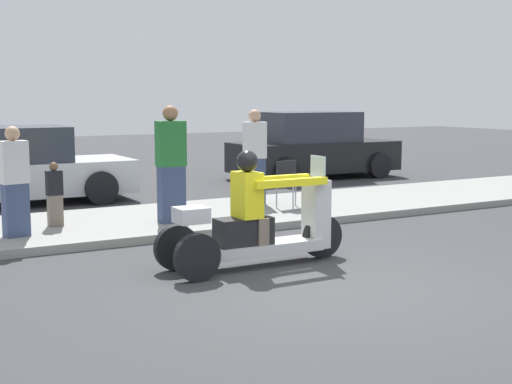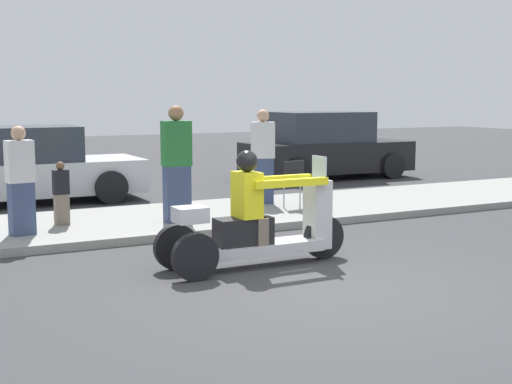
{
  "view_description": "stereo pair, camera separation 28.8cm",
  "coord_description": "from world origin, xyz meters",
  "px_view_note": "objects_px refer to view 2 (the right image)",
  "views": [
    {
      "loc": [
        -4.43,
        -6.11,
        2.08
      ],
      "look_at": [
        -0.27,
        1.31,
        0.92
      ],
      "focal_mm": 50.0,
      "sensor_mm": 36.0,
      "label": 1
    },
    {
      "loc": [
        -4.17,
        -6.25,
        2.08
      ],
      "look_at": [
        -0.27,
        1.31,
        0.92
      ],
      "focal_mm": 50.0,
      "sensor_mm": 36.0,
      "label": 2
    }
  ],
  "objects_px": {
    "motorcycle_trike": "(256,225)",
    "spectator_mid_group": "(263,158)",
    "spectator_with_child": "(61,194)",
    "folding_chair_set_back": "(298,179)",
    "spectator_near_curb": "(177,166)",
    "spectator_far_back": "(21,183)",
    "parked_car_lot_center": "(20,167)",
    "parked_car_lot_left": "(325,147)"
  },
  "relations": [
    {
      "from": "parked_car_lot_left",
      "to": "spectator_with_child",
      "type": "bearing_deg",
      "value": -150.41
    },
    {
      "from": "parked_car_lot_left",
      "to": "folding_chair_set_back",
      "type": "bearing_deg",
      "value": -127.51
    },
    {
      "from": "spectator_far_back",
      "to": "folding_chair_set_back",
      "type": "xyz_separation_m",
      "value": [
        4.69,
        0.29,
        -0.24
      ]
    },
    {
      "from": "motorcycle_trike",
      "to": "parked_car_lot_left",
      "type": "distance_m",
      "value": 9.52
    },
    {
      "from": "spectator_mid_group",
      "to": "parked_car_lot_center",
      "type": "xyz_separation_m",
      "value": [
        -3.81,
        2.83,
        -0.24
      ]
    },
    {
      "from": "parked_car_lot_center",
      "to": "parked_car_lot_left",
      "type": "distance_m",
      "value": 7.58
    },
    {
      "from": "spectator_near_curb",
      "to": "spectator_mid_group",
      "type": "bearing_deg",
      "value": 27.77
    },
    {
      "from": "spectator_mid_group",
      "to": "folding_chair_set_back",
      "type": "xyz_separation_m",
      "value": [
        0.28,
        -0.78,
        -0.32
      ]
    },
    {
      "from": "spectator_mid_group",
      "to": "spectator_with_child",
      "type": "relative_size",
      "value": 1.76
    },
    {
      "from": "motorcycle_trike",
      "to": "spectator_with_child",
      "type": "xyz_separation_m",
      "value": [
        -1.64,
        3.28,
        0.08
      ]
    },
    {
      "from": "spectator_mid_group",
      "to": "parked_car_lot_left",
      "type": "distance_m",
      "value": 5.25
    },
    {
      "from": "spectator_near_curb",
      "to": "spectator_with_child",
      "type": "relative_size",
      "value": 1.87
    },
    {
      "from": "motorcycle_trike",
      "to": "spectator_mid_group",
      "type": "distance_m",
      "value": 4.38
    },
    {
      "from": "spectator_far_back",
      "to": "folding_chair_set_back",
      "type": "height_order",
      "value": "spectator_far_back"
    },
    {
      "from": "folding_chair_set_back",
      "to": "parked_car_lot_center",
      "type": "xyz_separation_m",
      "value": [
        -4.09,
        3.61,
        0.08
      ]
    },
    {
      "from": "spectator_with_child",
      "to": "folding_chair_set_back",
      "type": "height_order",
      "value": "spectator_with_child"
    },
    {
      "from": "folding_chair_set_back",
      "to": "parked_car_lot_left",
      "type": "relative_size",
      "value": 0.19
    },
    {
      "from": "motorcycle_trike",
      "to": "folding_chair_set_back",
      "type": "bearing_deg",
      "value": 51.78
    },
    {
      "from": "spectator_mid_group",
      "to": "folding_chair_set_back",
      "type": "bearing_deg",
      "value": -70.08
    },
    {
      "from": "parked_car_lot_center",
      "to": "spectator_mid_group",
      "type": "bearing_deg",
      "value": -36.59
    },
    {
      "from": "motorcycle_trike",
      "to": "spectator_far_back",
      "type": "distance_m",
      "value": 3.6
    },
    {
      "from": "spectator_far_back",
      "to": "parked_car_lot_center",
      "type": "distance_m",
      "value": 3.95
    },
    {
      "from": "spectator_with_child",
      "to": "spectator_far_back",
      "type": "bearing_deg",
      "value": -141.46
    },
    {
      "from": "folding_chair_set_back",
      "to": "parked_car_lot_left",
      "type": "height_order",
      "value": "parked_car_lot_left"
    },
    {
      "from": "spectator_near_curb",
      "to": "spectator_far_back",
      "type": "bearing_deg",
      "value": 179.36
    },
    {
      "from": "parked_car_lot_center",
      "to": "parked_car_lot_left",
      "type": "xyz_separation_m",
      "value": [
        7.53,
        0.88,
        0.07
      ]
    },
    {
      "from": "spectator_near_curb",
      "to": "parked_car_lot_center",
      "type": "height_order",
      "value": "spectator_near_curb"
    },
    {
      "from": "spectator_near_curb",
      "to": "spectator_far_back",
      "type": "distance_m",
      "value": 2.33
    },
    {
      "from": "spectator_far_back",
      "to": "spectator_with_child",
      "type": "bearing_deg",
      "value": 38.54
    },
    {
      "from": "spectator_near_curb",
      "to": "spectator_mid_group",
      "type": "distance_m",
      "value": 2.36
    },
    {
      "from": "spectator_far_back",
      "to": "spectator_with_child",
      "type": "distance_m",
      "value": 0.9
    },
    {
      "from": "motorcycle_trike",
      "to": "spectator_near_curb",
      "type": "relative_size",
      "value": 1.36
    },
    {
      "from": "motorcycle_trike",
      "to": "spectator_near_curb",
      "type": "height_order",
      "value": "spectator_near_curb"
    },
    {
      "from": "spectator_mid_group",
      "to": "folding_chair_set_back",
      "type": "height_order",
      "value": "spectator_mid_group"
    },
    {
      "from": "folding_chair_set_back",
      "to": "parked_car_lot_left",
      "type": "distance_m",
      "value": 5.65
    },
    {
      "from": "spectator_far_back",
      "to": "spectator_mid_group",
      "type": "bearing_deg",
      "value": 13.67
    },
    {
      "from": "folding_chair_set_back",
      "to": "parked_car_lot_center",
      "type": "bearing_deg",
      "value": 138.58
    },
    {
      "from": "motorcycle_trike",
      "to": "spectator_mid_group",
      "type": "relative_size",
      "value": 1.44
    },
    {
      "from": "spectator_far_back",
      "to": "spectator_mid_group",
      "type": "distance_m",
      "value": 4.54
    },
    {
      "from": "spectator_with_child",
      "to": "motorcycle_trike",
      "type": "bearing_deg",
      "value": -63.49
    },
    {
      "from": "spectator_mid_group",
      "to": "spectator_with_child",
      "type": "distance_m",
      "value": 3.8
    },
    {
      "from": "folding_chair_set_back",
      "to": "motorcycle_trike",
      "type": "bearing_deg",
      "value": -128.22
    }
  ]
}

